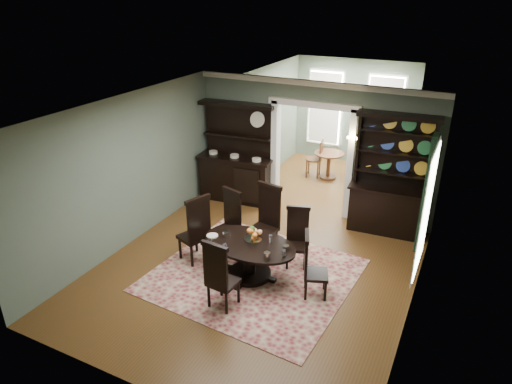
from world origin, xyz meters
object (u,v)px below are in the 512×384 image
(dining_table, at_px, (250,253))
(sideboard, at_px, (237,167))
(welsh_dresser, at_px, (389,191))
(parlor_table, at_px, (329,162))

(dining_table, height_order, sideboard, sideboard)
(dining_table, bearing_deg, welsh_dresser, 62.89)
(sideboard, relative_size, welsh_dresser, 0.94)
(sideboard, xyz_separation_m, parlor_table, (1.61, 2.24, -0.35))
(sideboard, bearing_deg, parlor_table, 48.39)
(dining_table, distance_m, parlor_table, 5.07)
(dining_table, xyz_separation_m, welsh_dresser, (1.83, 2.83, 0.44))
(dining_table, xyz_separation_m, sideboard, (-1.79, 2.83, 0.35))
(dining_table, xyz_separation_m, parlor_table, (-0.18, 5.06, -0.00))
(dining_table, relative_size, parlor_table, 2.34)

